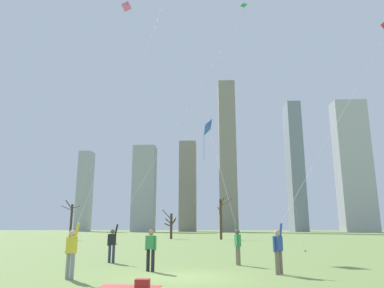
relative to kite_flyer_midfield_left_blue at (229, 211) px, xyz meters
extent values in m
plane|color=#7A934C|center=(-1.96, -5.58, -2.54)|extent=(400.00, 400.00, 0.00)
cylinder|color=#726656|center=(0.31, -1.59, -2.11)|extent=(0.14, 0.14, 0.85)
cylinder|color=#726656|center=(0.25, -1.38, -2.11)|extent=(0.14, 0.14, 0.85)
cube|color=#338C4C|center=(0.28, -1.48, -1.42)|extent=(0.28, 0.38, 0.54)
sphere|color=brown|center=(0.28, -1.48, -1.03)|extent=(0.22, 0.22, 0.22)
cylinder|color=#338C4C|center=(0.34, -1.69, -1.45)|extent=(0.09, 0.09, 0.55)
cylinder|color=#338C4C|center=(0.23, -1.28, -0.94)|extent=(0.14, 0.22, 0.56)
cube|color=blue|center=(-1.06, 5.63, 6.12)|extent=(0.60, 1.33, 1.25)
cylinder|color=black|center=(-1.06, 5.63, 6.12)|extent=(0.50, 0.11, 0.76)
cylinder|color=blue|center=(-1.35, 5.58, 4.72)|extent=(0.02, 0.02, 1.89)
cylinder|color=silver|center=(-0.42, 2.18, 2.71)|extent=(1.30, 6.92, 6.82)
cylinder|color=#33384C|center=(-6.02, -0.60, -2.11)|extent=(0.14, 0.14, 0.85)
cylinder|color=#33384C|center=(-5.81, -0.65, -2.11)|extent=(0.14, 0.14, 0.85)
cube|color=black|center=(-5.91, -0.62, -1.42)|extent=(0.38, 0.28, 0.54)
sphere|color=brown|center=(-5.91, -0.62, -1.03)|extent=(0.22, 0.22, 0.22)
cylinder|color=black|center=(-6.12, -0.57, -1.45)|extent=(0.09, 0.09, 0.55)
cylinder|color=black|center=(-5.71, -0.68, -0.94)|extent=(0.22, 0.14, 0.56)
cylinder|color=silver|center=(-0.17, -1.00, 8.76)|extent=(11.09, 0.66, 18.91)
cylinder|color=gray|center=(-5.88, -6.36, -2.11)|extent=(0.14, 0.14, 0.85)
cylinder|color=gray|center=(-5.69, -6.46, -2.11)|extent=(0.14, 0.14, 0.85)
cube|color=yellow|center=(-5.79, -6.41, -1.42)|extent=(0.39, 0.34, 0.54)
sphere|color=beige|center=(-5.79, -6.41, -1.03)|extent=(0.22, 0.22, 0.22)
cylinder|color=yellow|center=(-5.97, -6.31, -1.45)|extent=(0.09, 0.09, 0.55)
cylinder|color=yellow|center=(-5.60, -6.51, -0.94)|extent=(0.22, 0.17, 0.56)
cylinder|color=silver|center=(-3.77, -7.05, 4.12)|extent=(3.67, 1.10, 9.62)
cylinder|color=#726656|center=(1.46, -4.87, -2.11)|extent=(0.14, 0.14, 0.85)
cylinder|color=#726656|center=(1.63, -4.72, -2.11)|extent=(0.14, 0.14, 0.85)
cube|color=#2D4CA5|center=(1.55, -4.80, -1.42)|extent=(0.39, 0.38, 0.54)
sphere|color=tan|center=(1.55, -4.80, -1.03)|extent=(0.22, 0.22, 0.22)
cylinder|color=#2D4CA5|center=(1.39, -4.93, -1.45)|extent=(0.09, 0.09, 0.55)
cylinder|color=#2D4CA5|center=(1.70, -4.66, -0.94)|extent=(0.21, 0.20, 0.56)
cylinder|color=silver|center=(4.99, -3.49, 4.23)|extent=(6.59, 2.34, 9.85)
cylinder|color=black|center=(-3.31, -4.08, -2.11)|extent=(0.14, 0.14, 0.85)
cylinder|color=black|center=(-3.52, -4.00, -2.11)|extent=(0.14, 0.14, 0.85)
cube|color=#338C4C|center=(-3.42, -4.04, -1.42)|extent=(0.39, 0.31, 0.54)
sphere|color=#9E7051|center=(-3.42, -4.04, -1.03)|extent=(0.22, 0.22, 0.22)
cylinder|color=#338C4C|center=(-3.22, -4.12, -1.45)|extent=(0.09, 0.09, 0.55)
cylinder|color=#338C4C|center=(-3.61, -3.97, -1.45)|extent=(0.09, 0.09, 0.55)
cube|color=green|center=(3.64, 22.07, 26.85)|extent=(0.92, 0.46, 0.93)
cylinder|color=black|center=(3.64, 22.07, 26.85)|extent=(0.03, 0.36, 0.58)
cylinder|color=green|center=(3.64, 21.86, 25.81)|extent=(0.02, 0.02, 1.40)
cylinder|color=silver|center=(4.77, 22.04, 12.17)|extent=(2.26, 0.06, 29.34)
cylinder|color=#3F3833|center=(5.90, 22.01, -2.50)|extent=(0.10, 0.10, 0.08)
cube|color=pink|center=(-8.70, 11.01, 19.64)|extent=(0.80, 0.96, 1.21)
cylinder|color=black|center=(-8.70, 11.01, 19.64)|extent=(0.19, 0.11, 0.79)
cylinder|color=silver|center=(-9.90, 8.85, 8.57)|extent=(2.40, 4.32, 22.13)
cylinder|color=#3F3833|center=(-11.09, 6.70, -2.50)|extent=(0.10, 0.10, 0.08)
cylinder|color=silver|center=(3.63, 5.66, 7.41)|extent=(4.44, 5.26, 19.81)
cylinder|color=#3F3833|center=(5.84, 8.29, -2.50)|extent=(0.10, 0.10, 0.08)
cylinder|color=silver|center=(-8.47, 16.69, 11.00)|extent=(4.10, 3.98, 26.99)
cylinder|color=#3F3833|center=(-10.52, 18.68, -2.50)|extent=(0.10, 0.10, 0.08)
cube|color=#B22626|center=(-2.92, -8.48, -2.38)|extent=(0.40, 0.28, 0.30)
cylinder|color=#423326|center=(-6.74, 35.89, -0.67)|extent=(0.37, 0.37, 3.72)
cylinder|color=#423326|center=(-6.46, 36.33, -0.15)|extent=(0.71, 1.03, 1.05)
cylinder|color=#423326|center=(-6.46, 36.46, 0.09)|extent=(0.78, 1.34, 1.26)
cylinder|color=#423326|center=(-7.46, 36.14, 1.02)|extent=(1.54, 0.63, 1.53)
cylinder|color=#423326|center=(-7.14, 35.40, 0.03)|extent=(0.95, 1.13, 0.88)
cylinder|color=#423326|center=(-7.27, 35.94, -0.49)|extent=(1.12, 0.28, 0.54)
cylinder|color=#4C3828|center=(0.59, 33.83, 0.30)|extent=(0.35, 0.35, 5.67)
cylinder|color=#4C3828|center=(0.83, 33.35, 2.81)|extent=(0.68, 1.13, 1.07)
cylinder|color=#4C3828|center=(0.49, 33.04, 0.79)|extent=(0.36, 1.67, 1.10)
cylinder|color=#4C3828|center=(0.38, 33.12, 1.57)|extent=(0.55, 1.50, 0.83)
cylinder|color=#4C3828|center=(1.45, 33.57, 2.74)|extent=(1.82, 0.69, 1.17)
cylinder|color=#423326|center=(-20.43, 31.75, -0.09)|extent=(0.33, 0.33, 4.88)
cylinder|color=#423326|center=(-21.11, 32.25, 2.30)|extent=(1.53, 1.17, 1.41)
cylinder|color=#423326|center=(-21.35, 32.08, 1.84)|extent=(1.90, 0.76, 0.76)
cylinder|color=#423326|center=(-20.47, 32.22, 1.24)|extent=(0.20, 1.00, 0.51)
cylinder|color=#423326|center=(-19.88, 31.76, 1.96)|extent=(1.13, 0.12, 0.46)
cube|color=#B2B2B7|center=(52.91, 116.55, 21.96)|extent=(11.93, 7.47, 48.99)
cube|color=gray|center=(-9.61, 126.35, 15.34)|extent=(6.66, 8.88, 35.74)
cube|color=gray|center=(32.63, 122.04, 22.57)|extent=(5.18, 10.37, 50.21)
cube|color=#9EA3AD|center=(-53.33, 130.59, 14.05)|extent=(5.08, 6.78, 33.18)
cube|color=gray|center=(5.90, 113.03, 25.27)|extent=(6.08, 10.09, 55.62)
cube|color=#9EA3AD|center=(-24.87, 112.32, 13.08)|extent=(8.06, 6.75, 31.23)
camera|label=1|loc=(-1.03, -19.07, -0.81)|focal=33.75mm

